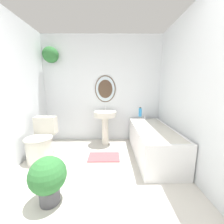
% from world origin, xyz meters
% --- Properties ---
extents(wall_back, '(2.76, 0.33, 2.40)m').
position_xyz_m(wall_back, '(-0.09, 2.68, 1.26)').
color(wall_back, silver).
rests_on(wall_back, ground_plane).
extents(wall_right, '(0.06, 2.78, 2.40)m').
position_xyz_m(wall_right, '(1.35, 1.33, 1.20)').
color(wall_right, silver).
rests_on(wall_right, ground_plane).
extents(toilet, '(0.45, 0.61, 0.72)m').
position_xyz_m(toilet, '(-1.04, 1.75, 0.29)').
color(toilet, beige).
rests_on(toilet, ground_plane).
extents(pedestal_sink, '(0.48, 0.48, 0.85)m').
position_xyz_m(pedestal_sink, '(0.07, 2.38, 0.56)').
color(pedestal_sink, beige).
rests_on(pedestal_sink, ground_plane).
extents(bathtub, '(0.66, 1.52, 0.62)m').
position_xyz_m(bathtub, '(0.97, 1.85, 0.29)').
color(bathtub, silver).
rests_on(bathtub, ground_plane).
extents(shampoo_bottle, '(0.07, 0.07, 0.20)m').
position_xyz_m(shampoo_bottle, '(0.85, 2.46, 0.72)').
color(shampoo_bottle, '#2D84C6').
rests_on(shampoo_bottle, bathtub).
extents(potted_plant, '(0.40, 0.40, 0.54)m').
position_xyz_m(potted_plant, '(-0.49, 0.80, 0.31)').
color(potted_plant, '#47474C').
rests_on(potted_plant, ground_plane).
extents(bath_mat, '(0.57, 0.35, 0.02)m').
position_xyz_m(bath_mat, '(0.07, 1.78, 0.01)').
color(bath_mat, '#934C51').
rests_on(bath_mat, ground_plane).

